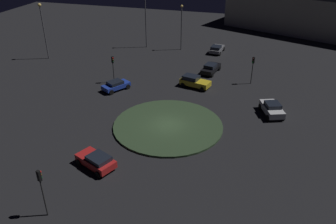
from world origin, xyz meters
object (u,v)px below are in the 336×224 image
(car_black, at_px, (211,68))
(traffic_light_southeast, at_px, (253,65))
(car_blue, at_px, (116,85))
(car_grey, at_px, (217,49))
(streetlamp_east, at_px, (181,22))
(store_building, at_px, (305,10))
(car_yellow, at_px, (194,81))
(traffic_light_northeast, at_px, (113,64))
(car_red, at_px, (96,160))
(traffic_light_west, at_px, (41,184))
(streetlamp_northeast, at_px, (146,15))
(car_silver, at_px, (272,108))
(streetlamp_northeast_near, at_px, (43,23))

(car_black, distance_m, traffic_light_southeast, 7.12)
(car_blue, distance_m, car_grey, 22.58)
(car_grey, relative_size, streetlamp_east, 0.53)
(streetlamp_east, relative_size, store_building, 0.24)
(car_yellow, relative_size, traffic_light_northeast, 1.14)
(car_red, distance_m, traffic_light_southeast, 27.05)
(traffic_light_northeast, bearing_deg, traffic_light_west, -35.86)
(traffic_light_southeast, bearing_deg, streetlamp_northeast, -91.96)
(car_blue, height_order, car_silver, car_silver)
(car_blue, distance_m, streetlamp_northeast, 20.21)
(car_blue, height_order, car_grey, car_grey)
(car_red, distance_m, car_yellow, 21.14)
(car_silver, distance_m, car_yellow, 11.97)
(car_silver, bearing_deg, streetlamp_northeast, -152.59)
(store_building, bearing_deg, streetlamp_east, 65.86)
(car_grey, xyz_separation_m, traffic_light_northeast, (-17.56, 12.10, 2.10))
(store_building, bearing_deg, streetlamp_northeast_near, 58.90)
(car_silver, bearing_deg, traffic_light_southeast, 178.57)
(traffic_light_west, bearing_deg, car_grey, 10.00)
(car_yellow, bearing_deg, traffic_light_west, -87.75)
(streetlamp_east, distance_m, store_building, 30.99)
(car_black, distance_m, traffic_light_northeast, 15.08)
(traffic_light_northeast, xyz_separation_m, streetlamp_east, (17.48, -5.50, 2.23))
(car_silver, bearing_deg, traffic_light_west, -58.02)
(car_red, distance_m, streetlamp_northeast, 37.05)
(car_silver, xyz_separation_m, store_building, (42.67, -5.38, 3.38))
(car_grey, relative_size, traffic_light_southeast, 1.06)
(car_yellow, bearing_deg, car_black, 91.62)
(car_grey, bearing_deg, car_black, -170.69)
(car_silver, distance_m, car_grey, 23.33)
(car_grey, relative_size, streetlamp_northeast_near, 0.46)
(traffic_light_west, distance_m, traffic_light_northeast, 26.05)
(car_blue, relative_size, traffic_light_west, 0.96)
(car_black, height_order, streetlamp_east, streetlamp_east)
(car_red, height_order, streetlamp_northeast_near, streetlamp_northeast_near)
(car_red, bearing_deg, car_blue, -48.20)
(car_blue, xyz_separation_m, traffic_light_northeast, (2.28, 1.30, 2.11))
(traffic_light_west, relative_size, store_building, 0.13)
(car_blue, xyz_separation_m, streetlamp_northeast, (19.36, 2.42, 5.23))
(car_grey, distance_m, streetlamp_east, 7.90)
(streetlamp_east, height_order, streetlamp_northeast_near, streetlamp_northeast_near)
(traffic_light_southeast, distance_m, streetlamp_east, 18.44)
(streetlamp_northeast_near, bearing_deg, store_building, -52.44)
(car_grey, distance_m, car_yellow, 15.73)
(traffic_light_west, distance_m, store_building, 68.18)
(car_black, bearing_deg, streetlamp_northeast, 67.18)
(car_red, height_order, traffic_light_southeast, traffic_light_southeast)
(car_red, height_order, streetlamp_east, streetlamp_east)
(traffic_light_west, height_order, streetlamp_northeast, streetlamp_northeast)
(car_black, bearing_deg, car_grey, 15.00)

